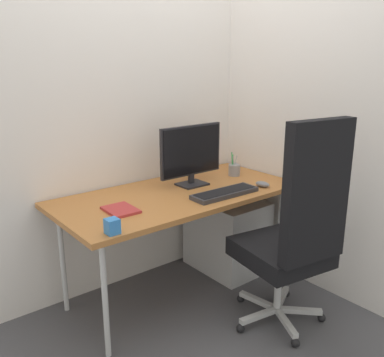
{
  "coord_description": "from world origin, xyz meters",
  "views": [
    {
      "loc": [
        -1.55,
        -2.06,
        1.54
      ],
      "look_at": [
        0.05,
        -0.07,
        0.81
      ],
      "focal_mm": 39.47,
      "sensor_mm": 36.0,
      "label": 1
    }
  ],
  "objects": [
    {
      "name": "monitor",
      "position": [
        0.17,
        0.08,
        0.93
      ],
      "size": [
        0.49,
        0.15,
        0.41
      ],
      "color": "black",
      "rests_on": "desk"
    },
    {
      "name": "wall_side_right",
      "position": [
        0.82,
        -0.15,
        1.4
      ],
      "size": [
        0.04,
        1.84,
        2.8
      ],
      "primitive_type": "cube",
      "color": "white",
      "rests_on": "ground_plane"
    },
    {
      "name": "ground_plane",
      "position": [
        0.0,
        0.0,
        0.0
      ],
      "size": [
        8.0,
        8.0,
        0.0
      ],
      "primitive_type": "plane",
      "color": "#4C4C51"
    },
    {
      "name": "pen_holder",
      "position": [
        0.56,
        0.07,
        0.76
      ],
      "size": [
        0.09,
        0.09,
        0.17
      ],
      "color": "gray",
      "rests_on": "desk"
    },
    {
      "name": "desk_clamp_accessory",
      "position": [
        -0.65,
        -0.32,
        0.75
      ],
      "size": [
        0.06,
        0.06,
        0.08
      ],
      "primitive_type": "cube",
      "color": "#337FD8",
      "rests_on": "desk"
    },
    {
      "name": "keyboard",
      "position": [
        0.19,
        -0.23,
        0.73
      ],
      "size": [
        0.46,
        0.15,
        0.03
      ],
      "color": "#333338",
      "rests_on": "desk"
    },
    {
      "name": "office_chair",
      "position": [
        0.26,
        -0.73,
        0.62
      ],
      "size": [
        0.56,
        0.6,
        1.26
      ],
      "color": "black",
      "rests_on": "ground_plane"
    },
    {
      "name": "mouse",
      "position": [
        0.51,
        -0.26,
        0.73
      ],
      "size": [
        0.07,
        0.11,
        0.04
      ],
      "primitive_type": "ellipsoid",
      "rotation": [
        0.0,
        0.0,
        0.19
      ],
      "color": "slate",
      "rests_on": "desk"
    },
    {
      "name": "wall_back",
      "position": [
        0.0,
        0.4,
        1.4
      ],
      "size": [
        2.67,
        0.04,
        2.8
      ],
      "primitive_type": "cube",
      "color": "white",
      "rests_on": "ground_plane"
    },
    {
      "name": "notebook",
      "position": [
        -0.46,
        -0.07,
        0.72
      ],
      "size": [
        0.16,
        0.21,
        0.01
      ],
      "primitive_type": "cube",
      "rotation": [
        0.0,
        0.0,
        -0.03
      ],
      "color": "#B23333",
      "rests_on": "desk"
    },
    {
      "name": "desk",
      "position": [
        0.0,
        0.0,
        0.67
      ],
      "size": [
        1.58,
        0.75,
        0.71
      ],
      "color": "#B27038",
      "rests_on": "ground_plane"
    },
    {
      "name": "filing_cabinet",
      "position": [
        0.49,
        0.06,
        0.27
      ],
      "size": [
        0.41,
        0.56,
        0.54
      ],
      "color": "silver",
      "rests_on": "ground_plane"
    }
  ]
}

